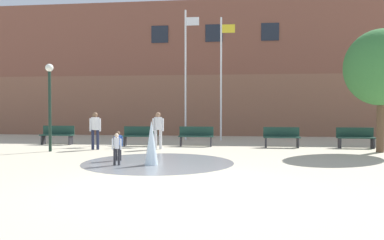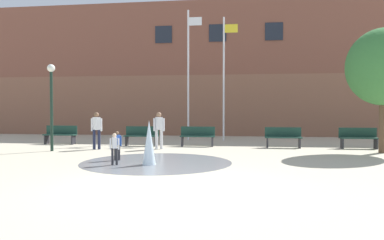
{
  "view_description": "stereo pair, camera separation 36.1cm",
  "coord_description": "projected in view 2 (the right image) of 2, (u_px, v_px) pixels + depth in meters",
  "views": [
    {
      "loc": [
        1.31,
        -8.12,
        1.74
      ],
      "look_at": [
        -0.34,
        6.4,
        1.3
      ],
      "focal_mm": 35.0,
      "sensor_mm": 36.0,
      "label": 1
    },
    {
      "loc": [
        1.67,
        -8.07,
        1.74
      ],
      "look_at": [
        -0.34,
        6.4,
        1.3
      ],
      "focal_mm": 35.0,
      "sensor_mm": 36.0,
      "label": 2
    }
  ],
  "objects": [
    {
      "name": "child_in_fountain",
      "position": [
        115.0,
        146.0,
        11.53
      ],
      "size": [
        0.31,
        0.24,
        0.99
      ],
      "rotation": [
        0.0,
        0.0,
        -1.07
      ],
      "color": "#28282D",
      "rests_on": "ground"
    },
    {
      "name": "park_bench_under_left_flagpole",
      "position": [
        142.0,
        136.0,
        17.58
      ],
      "size": [
        1.6,
        0.44,
        0.91
      ],
      "color": "#28282D",
      "rests_on": "ground"
    },
    {
      "name": "park_bench_far_right",
      "position": [
        358.0,
        138.0,
        16.33
      ],
      "size": [
        1.6,
        0.44,
        0.91
      ],
      "color": "#28282D",
      "rests_on": "ground"
    },
    {
      "name": "lamp_post_left_lane",
      "position": [
        51.0,
        94.0,
        15.32
      ],
      "size": [
        0.32,
        0.32,
        3.56
      ],
      "color": "#192D23",
      "rests_on": "ground"
    },
    {
      "name": "splash_fountain",
      "position": [
        152.0,
        151.0,
        11.83
      ],
      "size": [
        4.89,
        4.89,
        1.39
      ],
      "color": "gray",
      "rests_on": "ground"
    },
    {
      "name": "park_bench_under_right_flagpole",
      "position": [
        198.0,
        136.0,
        17.36
      ],
      "size": [
        1.6,
        0.44,
        0.91
      ],
      "color": "#28282D",
      "rests_on": "ground"
    },
    {
      "name": "adult_watching",
      "position": [
        97.0,
        128.0,
        15.99
      ],
      "size": [
        0.5,
        0.37,
        1.59
      ],
      "rotation": [
        0.0,
        0.0,
        2.45
      ],
      "color": "#1E233D",
      "rests_on": "ground"
    },
    {
      "name": "ground_plane",
      "position": [
        167.0,
        187.0,
        8.28
      ],
      "size": [
        100.0,
        100.0,
        0.0
      ],
      "primitive_type": "plane",
      "color": "#BCB299"
    },
    {
      "name": "child_running",
      "position": [
        117.0,
        143.0,
        12.58
      ],
      "size": [
        0.31,
        0.24,
        0.99
      ],
      "rotation": [
        0.0,
        0.0,
        1.17
      ],
      "color": "#28282D",
      "rests_on": "ground"
    },
    {
      "name": "park_bench_near_trashcan",
      "position": [
        283.0,
        137.0,
        16.68
      ],
      "size": [
        1.6,
        0.44,
        0.91
      ],
      "color": "#28282D",
      "rests_on": "ground"
    },
    {
      "name": "flagpole_right",
      "position": [
        224.0,
        75.0,
        20.38
      ],
      "size": [
        0.8,
        0.1,
        6.73
      ],
      "color": "silver",
      "rests_on": "ground"
    },
    {
      "name": "street_tree_near_building",
      "position": [
        384.0,
        67.0,
        14.65
      ],
      "size": [
        2.85,
        2.85,
        4.91
      ],
      "color": "brown",
      "rests_on": "ground"
    },
    {
      "name": "library_building",
      "position": [
        221.0,
        72.0,
        26.73
      ],
      "size": [
        36.0,
        6.05,
        8.7
      ],
      "color": "brown",
      "rests_on": "ground"
    },
    {
      "name": "teen_by_trashcan",
      "position": [
        159.0,
        127.0,
        16.08
      ],
      "size": [
        0.5,
        0.39,
        1.59
      ],
      "rotation": [
        0.0,
        0.0,
        2.26
      ],
      "color": "silver",
      "rests_on": "ground"
    },
    {
      "name": "flagpole_left",
      "position": [
        189.0,
        71.0,
        20.64
      ],
      "size": [
        0.8,
        0.1,
        7.17
      ],
      "color": "silver",
      "rests_on": "ground"
    },
    {
      "name": "park_bench_left_of_flagpoles",
      "position": [
        61.0,
        134.0,
        18.39
      ],
      "size": [
        1.6,
        0.44,
        0.91
      ],
      "color": "#28282D",
      "rests_on": "ground"
    }
  ]
}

